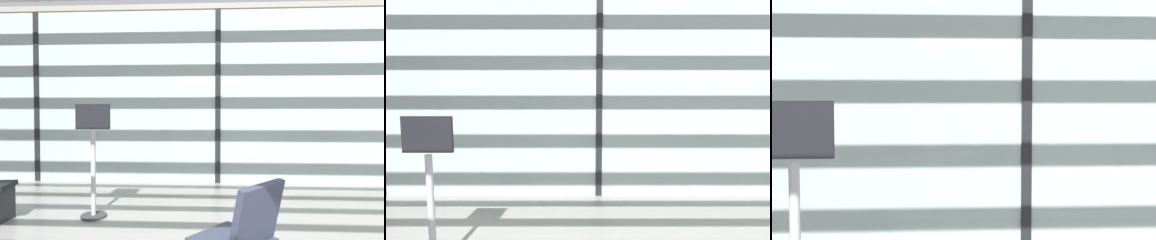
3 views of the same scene
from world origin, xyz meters
The scene contains 4 objects.
glass_curtain_wall centered at (0.00, 5.20, 1.63)m, with size 14.00×0.08×3.27m, color #A3B7B2.
window_mullion_1 centered at (0.00, 5.20, 1.63)m, with size 0.10×0.12×3.27m, color black.
parked_airplane centered at (0.53, 10.51, 1.99)m, with size 13.67×3.98×3.98m.
info_sign centered at (-1.65, 3.25, 0.68)m, with size 0.44×0.32×1.44m.
Camera 2 is at (-0.33, 0.94, 1.62)m, focal length 25.00 mm.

